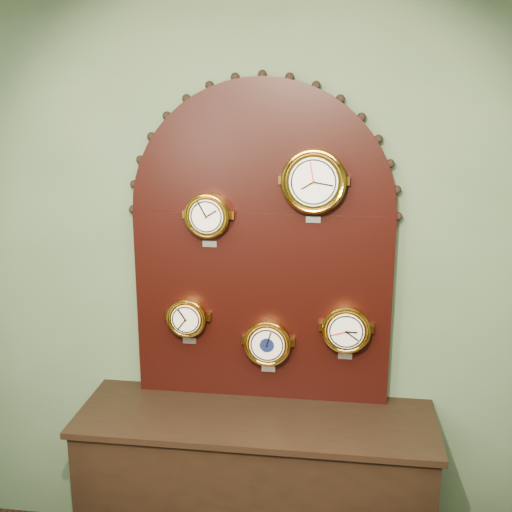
# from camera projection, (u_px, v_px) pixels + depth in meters

# --- Properties ---
(wall_back) EXTENTS (4.00, 0.00, 4.00)m
(wall_back) POSITION_uv_depth(u_px,v_px,m) (263.00, 279.00, 3.08)
(wall_back) COLOR #455C3F
(wall_back) RESTS_ON ground
(shop_counter) EXTENTS (1.60, 0.50, 0.80)m
(shop_counter) POSITION_uv_depth(u_px,v_px,m) (255.00, 498.00, 3.08)
(shop_counter) COLOR black
(shop_counter) RESTS_ON ground_plane
(display_board) EXTENTS (1.26, 0.06, 1.53)m
(display_board) POSITION_uv_depth(u_px,v_px,m) (262.00, 235.00, 2.98)
(display_board) COLOR black
(display_board) RESTS_ON shop_counter
(roman_clock) EXTENTS (0.21, 0.08, 0.26)m
(roman_clock) POSITION_uv_depth(u_px,v_px,m) (208.00, 215.00, 2.92)
(roman_clock) COLOR gold
(roman_clock) RESTS_ON display_board
(arabic_clock) EXTENTS (0.29, 0.08, 0.33)m
(arabic_clock) POSITION_uv_depth(u_px,v_px,m) (314.00, 181.00, 2.81)
(arabic_clock) COLOR gold
(arabic_clock) RESTS_ON display_board
(hygrometer) EXTENTS (0.19, 0.08, 0.24)m
(hygrometer) POSITION_uv_depth(u_px,v_px,m) (187.00, 317.00, 3.06)
(hygrometer) COLOR gold
(hygrometer) RESTS_ON display_board
(barometer) EXTENTS (0.22, 0.08, 0.27)m
(barometer) POSITION_uv_depth(u_px,v_px,m) (268.00, 343.00, 3.04)
(barometer) COLOR gold
(barometer) RESTS_ON display_board
(tide_clock) EXTENTS (0.22, 0.08, 0.27)m
(tide_clock) POSITION_uv_depth(u_px,v_px,m) (346.00, 329.00, 2.97)
(tide_clock) COLOR gold
(tide_clock) RESTS_ON display_board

